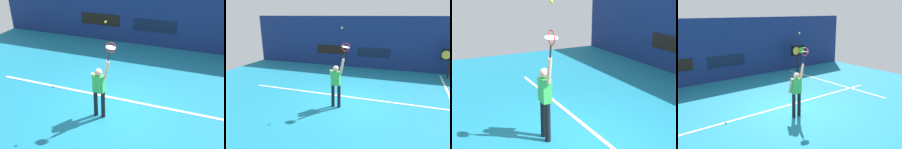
# 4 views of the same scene
# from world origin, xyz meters

# --- Properties ---
(ground_plane) EXTENTS (18.00, 18.00, 0.00)m
(ground_plane) POSITION_xyz_m (0.00, 0.00, 0.00)
(ground_plane) COLOR teal
(back_wall) EXTENTS (18.00, 0.20, 3.48)m
(back_wall) POSITION_xyz_m (0.00, 6.06, 1.74)
(back_wall) COLOR navy
(back_wall) RESTS_ON ground_plane
(sponsor_banner_center) EXTENTS (2.20, 0.03, 0.60)m
(sponsor_banner_center) POSITION_xyz_m (0.00, 5.94, 1.10)
(sponsor_banner_center) COLOR #0C1933
(court_baseline) EXTENTS (10.00, 0.10, 0.01)m
(court_baseline) POSITION_xyz_m (0.00, 0.51, 0.01)
(court_baseline) COLOR white
(court_baseline) RESTS_ON ground_plane
(court_sideline) EXTENTS (0.10, 7.00, 0.01)m
(court_sideline) POSITION_xyz_m (4.16, 2.00, 0.01)
(court_sideline) COLOR white
(court_sideline) RESTS_ON ground_plane
(tennis_player) EXTENTS (0.60, 0.31, 1.99)m
(tennis_player) POSITION_xyz_m (-0.34, -0.61, 1.01)
(tennis_player) COLOR black
(tennis_player) RESTS_ON ground_plane
(tennis_racket) EXTENTS (0.37, 0.27, 0.62)m
(tennis_racket) POSITION_xyz_m (0.04, -0.61, 2.38)
(tennis_racket) COLOR black
(tennis_ball) EXTENTS (0.07, 0.07, 0.07)m
(tennis_ball) POSITION_xyz_m (-0.15, -0.52, 3.09)
(tennis_ball) COLOR #CCE033
(scoreboard_clock) EXTENTS (0.96, 0.20, 1.68)m
(scoreboard_clock) POSITION_xyz_m (4.47, 5.05, 1.31)
(scoreboard_clock) COLOR black
(scoreboard_clock) RESTS_ON ground_plane
(spare_ball) EXTENTS (0.07, 0.07, 0.07)m
(spare_ball) POSITION_xyz_m (-2.69, 0.44, 0.03)
(spare_ball) COLOR #CCE033
(spare_ball) RESTS_ON ground_plane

